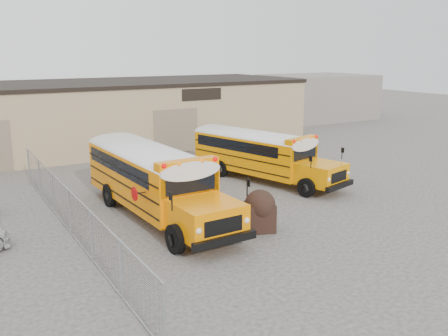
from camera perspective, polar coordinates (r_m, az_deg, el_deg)
ground at (r=19.73m, az=2.38°, el=-7.06°), size 120.00×120.00×0.00m
warehouse at (r=37.21m, az=-14.45°, el=5.99°), size 30.20×10.20×4.67m
chainlink_fence at (r=19.91m, az=-17.25°, el=-4.74°), size 0.07×18.07×1.81m
distant_building_right at (r=52.37m, az=10.56°, el=8.02°), size 10.00×8.00×4.40m
school_bus_left at (r=26.84m, az=-13.71°, el=1.92°), size 3.21×10.34×3.00m
school_bus_right at (r=30.70m, az=-3.80°, el=3.33°), size 4.62×9.40×2.68m
tarp_bundle at (r=19.42m, az=4.12°, el=-4.79°), size 1.37×1.31×1.64m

